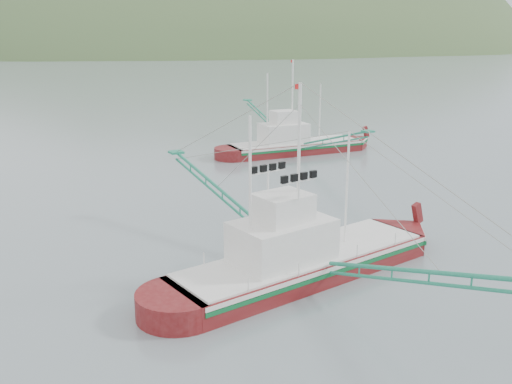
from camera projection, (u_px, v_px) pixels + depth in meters
ground at (303, 265)px, 34.86m from camera, size 1200.00×1200.00×0.00m
main_boat at (301, 246)px, 32.67m from camera, size 16.90×29.66×12.07m
bg_boat_right at (294, 140)px, 67.23m from camera, size 16.28×28.90×11.72m
headland_right at (262, 50)px, 509.33m from camera, size 684.00×432.00×306.00m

